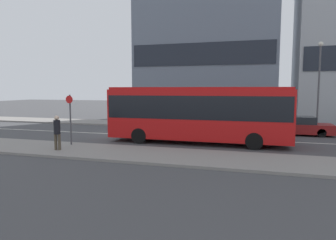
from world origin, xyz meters
TOP-DOWN VIEW (x-y plane):
  - ground_plane at (0.00, 0.00)m, footprint 120.00×120.00m
  - sidewalk_near at (0.00, -6.25)m, footprint 44.00×3.50m
  - sidewalk_far at (0.00, 6.25)m, footprint 44.00×3.50m
  - lane_centerline at (0.00, 0.00)m, footprint 41.80×0.16m
  - apartment_block_left_tower at (4.01, 12.55)m, footprint 14.66×6.18m
  - city_bus at (5.90, -1.99)m, footprint 11.03×2.58m
  - parked_car_0 at (12.32, 3.44)m, footprint 4.69×1.82m
  - pedestrian_near_stop at (-0.69, -6.76)m, footprint 0.35×0.34m
  - bus_stop_sign at (-0.90, -5.25)m, footprint 0.44×0.12m
  - street_lamp at (14.02, 5.61)m, footprint 0.36×0.36m

SIDE VIEW (x-z plane):
  - ground_plane at x=0.00m, z-range 0.00..0.00m
  - lane_centerline at x=0.00m, z-range 0.00..0.01m
  - sidewalk_near at x=0.00m, z-range 0.00..0.13m
  - sidewalk_far at x=0.00m, z-range 0.00..0.13m
  - parked_car_0 at x=12.32m, z-range -0.04..1.31m
  - pedestrian_near_stop at x=-0.69m, z-range 0.26..2.09m
  - bus_stop_sign at x=-0.90m, z-range 0.36..3.26m
  - city_bus at x=5.90m, z-range 0.26..3.72m
  - street_lamp at x=14.02m, z-range 0.89..7.72m
  - apartment_block_left_tower at x=4.01m, z-range -0.01..24.65m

